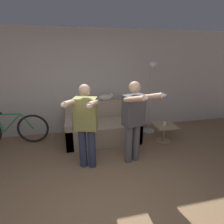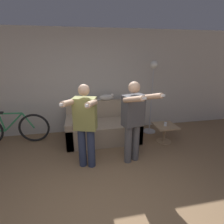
% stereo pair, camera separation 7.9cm
% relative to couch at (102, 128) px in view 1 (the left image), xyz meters
% --- Properties ---
extents(wall_back, '(10.00, 0.05, 2.60)m').
position_rel_couch_xyz_m(wall_back, '(-0.37, 0.62, 1.01)').
color(wall_back, beige).
rests_on(wall_back, ground_plane).
extents(couch, '(1.72, 0.89, 0.90)m').
position_rel_couch_xyz_m(couch, '(0.00, 0.00, 0.00)').
color(couch, tan).
rests_on(couch, ground_plane).
extents(person_left, '(0.59, 0.75, 1.55)m').
position_rel_couch_xyz_m(person_left, '(-0.45, -1.04, 0.60)').
color(person_left, '#2D3856').
rests_on(person_left, ground_plane).
extents(person_right, '(0.59, 0.74, 1.57)m').
position_rel_couch_xyz_m(person_right, '(0.43, -1.04, 0.61)').
color(person_right, '#56565B').
rests_on(person_right, ground_plane).
extents(cat, '(0.48, 0.13, 0.17)m').
position_rel_couch_xyz_m(cat, '(0.15, 0.34, 0.68)').
color(cat, silver).
rests_on(cat, couch).
extents(floor_lamp, '(0.33, 0.33, 1.86)m').
position_rel_couch_xyz_m(floor_lamp, '(1.29, 0.17, 0.94)').
color(floor_lamp, '#B2B2B7').
rests_on(floor_lamp, ground_plane).
extents(side_table, '(0.49, 0.49, 0.43)m').
position_rel_couch_xyz_m(side_table, '(1.42, -0.43, 0.02)').
color(side_table, '#A38460').
rests_on(side_table, ground_plane).
extents(cup, '(0.06, 0.06, 0.08)m').
position_rel_couch_xyz_m(cup, '(1.39, -0.47, 0.18)').
color(cup, silver).
rests_on(cup, side_table).
extents(bicycle, '(1.71, 0.07, 0.79)m').
position_rel_couch_xyz_m(bicycle, '(-2.12, 0.18, 0.07)').
color(bicycle, black).
rests_on(bicycle, ground_plane).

